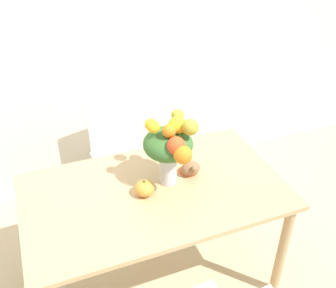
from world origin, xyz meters
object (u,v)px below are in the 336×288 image
object	(u,v)px
flower_vase	(170,145)
turkey_figurine	(189,166)
dining_chair_near_window	(121,153)
pumpkin	(145,188)

from	to	relation	value
flower_vase	turkey_figurine	world-z (taller)	flower_vase
turkey_figurine	dining_chair_near_window	distance (m)	0.86
flower_vase	turkey_figurine	bearing A→B (deg)	15.75
pumpkin	turkey_figurine	size ratio (longest dim) A/B	0.72
pumpkin	flower_vase	bearing A→B (deg)	16.48
flower_vase	turkey_figurine	size ratio (longest dim) A/B	2.76
turkey_figurine	dining_chair_near_window	world-z (taller)	dining_chair_near_window
turkey_figurine	flower_vase	bearing A→B (deg)	-164.25
flower_vase	dining_chair_near_window	xyz separation A→B (m)	(-0.09, 0.79, -0.55)
turkey_figurine	dining_chair_near_window	size ratio (longest dim) A/B	0.17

